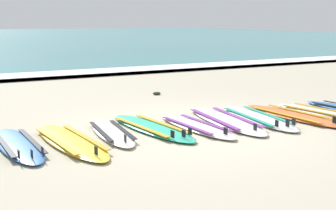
{
  "coord_description": "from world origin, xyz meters",
  "views": [
    {
      "loc": [
        -3.98,
        -6.47,
        1.83
      ],
      "look_at": [
        0.02,
        0.96,
        0.25
      ],
      "focal_mm": 50.03,
      "sensor_mm": 36.0,
      "label": 1
    }
  ],
  "objects": [
    {
      "name": "surfboard_4",
      "position": [
        -0.64,
        0.3,
        0.04
      ],
      "size": [
        0.8,
        2.39,
        0.18
      ],
      "color": "#2DB793",
      "rests_on": "ground"
    },
    {
      "name": "seaweed_clump_near_shoreline",
      "position": [
        1.06,
        3.45,
        0.04
      ],
      "size": [
        0.2,
        0.16,
        0.07
      ],
      "primitive_type": "ellipsoid",
      "color": "#2D381E",
      "rests_on": "ground"
    },
    {
      "name": "surfboard_6",
      "position": [
        0.78,
        0.22,
        0.04
      ],
      "size": [
        0.97,
        2.64,
        0.18
      ],
      "color": "white",
      "rests_on": "ground"
    },
    {
      "name": "surfboard_8",
      "position": [
        2.12,
        -0.07,
        0.04
      ],
      "size": [
        0.74,
        2.46,
        0.18
      ],
      "color": "orange",
      "rests_on": "ground"
    },
    {
      "name": "surfboard_7",
      "position": [
        1.41,
        0.09,
        0.04
      ],
      "size": [
        0.92,
        2.44,
        0.18
      ],
      "color": "white",
      "rests_on": "ground"
    },
    {
      "name": "surfboard_2",
      "position": [
        -2.08,
        0.1,
        0.04
      ],
      "size": [
        0.75,
        2.49,
        0.18
      ],
      "color": "yellow",
      "rests_on": "ground"
    },
    {
      "name": "ground_plane",
      "position": [
        0.0,
        0.0,
        0.0
      ],
      "size": [
        80.0,
        80.0,
        0.0
      ],
      "primitive_type": "plane",
      "color": "#B7AD93"
    },
    {
      "name": "surfboard_5",
      "position": [
        0.06,
        0.04,
        0.04
      ],
      "size": [
        0.59,
        2.12,
        0.18
      ],
      "color": "silver",
      "rests_on": "ground"
    },
    {
      "name": "wave_foam_strip",
      "position": [
        0.0,
        8.08,
        0.06
      ],
      "size": [
        80.0,
        1.37,
        0.11
      ],
      "primitive_type": "cube",
      "color": "white",
      "rests_on": "ground"
    },
    {
      "name": "surfboard_3",
      "position": [
        -1.35,
        0.29,
        0.04
      ],
      "size": [
        0.72,
        1.99,
        0.18
      ],
      "color": "silver",
      "rests_on": "ground"
    },
    {
      "name": "surfboard_1",
      "position": [
        -2.8,
        0.25,
        0.04
      ],
      "size": [
        0.57,
        2.19,
        0.18
      ],
      "color": "#3875CC",
      "rests_on": "ground"
    },
    {
      "name": "surfboard_9",
      "position": [
        2.79,
        -0.05,
        0.04
      ],
      "size": [
        0.74,
        2.08,
        0.18
      ],
      "color": "white",
      "rests_on": "ground"
    }
  ]
}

